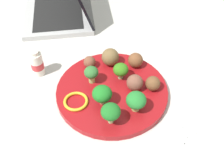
# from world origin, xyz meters

# --- Properties ---
(ground_plane) EXTENTS (4.00, 4.00, 0.00)m
(ground_plane) POSITION_xyz_m (0.00, 0.00, 0.00)
(ground_plane) COLOR beige
(plate) EXTENTS (0.28, 0.28, 0.02)m
(plate) POSITION_xyz_m (0.00, 0.00, 0.01)
(plate) COLOR maroon
(plate) RESTS_ON ground_plane
(broccoli_floret_far_rim) EXTENTS (0.04, 0.04, 0.05)m
(broccoli_floret_far_rim) POSITION_xyz_m (-0.04, 0.09, 0.05)
(broccoli_floret_far_rim) COLOR #A7C580
(broccoli_floret_far_rim) RESTS_ON plate
(broccoli_floret_mid_right) EXTENTS (0.05, 0.05, 0.05)m
(broccoli_floret_mid_right) POSITION_xyz_m (-0.00, 0.05, 0.05)
(broccoli_floret_mid_right) COLOR #99BB6B
(broccoli_floret_mid_right) RESTS_ON plate
(broccoli_floret_front_right) EXTENTS (0.04, 0.04, 0.04)m
(broccoli_floret_front_right) POSITION_xyz_m (0.00, -0.05, 0.04)
(broccoli_floret_front_right) COLOR #8EBF7E
(broccoli_floret_front_right) RESTS_ON plate
(broccoli_floret_back_right) EXTENTS (0.05, 0.05, 0.05)m
(broccoli_floret_back_right) POSITION_xyz_m (-0.08, 0.03, 0.05)
(broccoli_floret_back_right) COLOR #ABBA66
(broccoli_floret_back_right) RESTS_ON plate
(broccoli_floret_front_left) EXTENTS (0.04, 0.04, 0.05)m
(broccoli_floret_front_left) POSITION_xyz_m (0.06, -0.00, 0.05)
(broccoli_floret_front_left) COLOR #A7BF6B
(broccoli_floret_front_left) RESTS_ON plate
(meatball_far_rim) EXTENTS (0.04, 0.04, 0.04)m
(meatball_far_rim) POSITION_xyz_m (-0.09, -0.05, 0.03)
(meatball_far_rim) COLOR brown
(meatball_far_rim) RESTS_ON plate
(meatball_back_left) EXTENTS (0.04, 0.04, 0.04)m
(meatball_back_left) POSITION_xyz_m (-0.05, -0.03, 0.04)
(meatball_back_left) COLOR brown
(meatball_back_left) RESTS_ON plate
(meatball_mid_right) EXTENTS (0.03, 0.03, 0.03)m
(meatball_mid_right) POSITION_xyz_m (0.09, -0.05, 0.03)
(meatball_mid_right) COLOR brown
(meatball_mid_right) RESTS_ON plate
(meatball_front_right) EXTENTS (0.05, 0.05, 0.05)m
(meatball_front_right) POSITION_xyz_m (0.05, -0.08, 0.04)
(meatball_front_right) COLOR brown
(meatball_front_right) RESTS_ON plate
(meatball_mid_left) EXTENTS (0.04, 0.04, 0.04)m
(meatball_mid_left) POSITION_xyz_m (-0.01, -0.11, 0.04)
(meatball_mid_left) COLOR brown
(meatball_mid_left) RESTS_ON plate
(pepper_ring_back_left) EXTENTS (0.07, 0.07, 0.01)m
(pepper_ring_back_left) POSITION_xyz_m (0.06, 0.08, 0.02)
(pepper_ring_back_left) COLOR yellow
(pepper_ring_back_left) RESTS_ON plate
(napkin) EXTENTS (0.18, 0.13, 0.01)m
(napkin) POSITION_xyz_m (-0.24, 0.03, 0.00)
(napkin) COLOR white
(napkin) RESTS_ON ground_plane
(fork) EXTENTS (0.12, 0.02, 0.01)m
(fork) POSITION_xyz_m (-0.23, 0.05, 0.01)
(fork) COLOR silver
(fork) RESTS_ON napkin
(knife) EXTENTS (0.15, 0.02, 0.01)m
(knife) POSITION_xyz_m (-0.24, 0.01, 0.01)
(knife) COLOR white
(knife) RESTS_ON napkin
(yogurt_bottle) EXTENTS (0.03, 0.03, 0.08)m
(yogurt_bottle) POSITION_xyz_m (0.21, 0.03, 0.04)
(yogurt_bottle) COLOR white
(yogurt_bottle) RESTS_ON ground_plane
(laptop) EXTENTS (0.37, 0.39, 0.21)m
(laptop) POSITION_xyz_m (0.33, -0.26, 0.04)
(laptop) COLOR #B9B9B9
(laptop) RESTS_ON ground_plane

